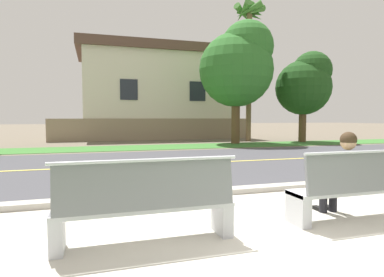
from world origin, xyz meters
TOP-DOWN VIEW (x-y plane):
  - ground_plane at (0.00, 8.00)m, footprint 140.00×140.00m
  - sidewalk_pavement at (0.00, 0.40)m, footprint 44.00×3.60m
  - curb_edge at (0.00, 2.35)m, footprint 44.00×0.30m
  - street_asphalt at (0.00, 6.50)m, footprint 52.00×8.00m
  - road_centre_line at (0.00, 6.50)m, footprint 48.00×0.14m
  - far_verge_grass at (0.00, 12.37)m, footprint 48.00×2.80m
  - bench_left at (-1.50, 0.34)m, footprint 2.04×0.48m
  - bench_right at (1.50, 0.34)m, footprint 2.04×0.48m
  - seated_person_olive at (1.35, 0.51)m, footprint 0.52×0.68m
  - shade_tree_left at (5.76, 13.30)m, footprint 4.11×4.11m
  - shade_tree_centre at (10.07, 13.22)m, footprint 3.24×3.24m
  - palm_tree_tall at (7.17, 14.83)m, footprint 2.09×1.98m
  - garden_wall at (1.80, 17.55)m, footprint 13.00×0.36m
  - house_across_street at (2.45, 20.75)m, footprint 10.95×6.91m

SIDE VIEW (x-z plane):
  - ground_plane at x=0.00m, z-range 0.00..0.00m
  - street_asphalt at x=0.00m, z-range 0.00..0.01m
  - sidewalk_pavement at x=0.00m, z-range 0.00..0.01m
  - far_verge_grass at x=0.00m, z-range 0.00..0.02m
  - road_centre_line at x=0.00m, z-range 0.01..0.01m
  - curb_edge at x=0.00m, z-range 0.00..0.11m
  - bench_left at x=-1.50m, z-range -0.04..0.97m
  - bench_right at x=1.50m, z-range -0.04..0.97m
  - seated_person_olive at x=1.35m, z-range 0.05..1.30m
  - garden_wall at x=1.80m, z-range 0.00..1.40m
  - house_across_street at x=2.45m, z-range 0.04..6.52m
  - shade_tree_centre at x=10.07m, z-range 0.80..6.15m
  - shade_tree_left at x=5.76m, z-range 1.02..7.80m
  - palm_tree_tall at x=7.17m, z-range 2.57..11.10m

